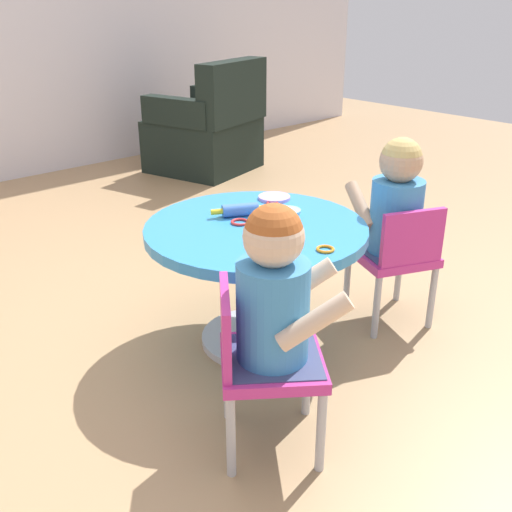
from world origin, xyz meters
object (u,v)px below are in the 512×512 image
seated_child_left (275,291)px  armchair_dark (208,131)px  craft_scissors (264,232)px  seated_child_right (396,201)px  craft_table (256,257)px  child_chair_left (260,360)px  rolling_pin (240,210)px  child_chair_right (396,256)px

seated_child_left → armchair_dark: size_ratio=0.58×
craft_scissors → seated_child_right: bearing=-15.1°
craft_table → child_chair_left: child_chair_left is taller
rolling_pin → craft_scissors: size_ratio=1.52×
seated_child_left → armchair_dark: (1.80, 2.63, -0.22)m
child_chair_right → rolling_pin: 0.68m
seated_child_left → craft_scissors: bearing=50.6°
craft_table → child_chair_right: 0.60m
seated_child_right → armchair_dark: armchair_dark is taller
seated_child_right → rolling_pin: size_ratio=2.38×
craft_table → child_chair_left: bearing=-130.9°
seated_child_left → seated_child_right: 0.94m
child_chair_left → rolling_pin: size_ratio=2.50×
craft_table → child_chair_right: bearing=-26.7°
rolling_pin → craft_scissors: bearing=-105.7°
seated_child_right → craft_scissors: 0.60m
seated_child_left → rolling_pin: size_ratio=2.38×
craft_table → rolling_pin: bearing=78.8°
seated_child_right → craft_table: bearing=157.1°
craft_table → child_chair_left: 0.60m
craft_table → seated_child_right: bearing=-22.9°
child_chair_right → seated_child_right: 0.23m
child_chair_right → craft_scissors: bearing=161.2°
child_chair_left → craft_table: bearing=49.1°
seated_child_right → craft_scissors: size_ratio=3.63×
child_chair_left → seated_child_right: size_ratio=1.05×
seated_child_left → rolling_pin: 0.71m
rolling_pin → craft_scissors: (-0.05, -0.19, -0.02)m
child_chair_right → armchair_dark: armchair_dark is taller
seated_child_right → rolling_pin: (-0.53, 0.35, -0.00)m
seated_child_left → seated_child_right: bearing=15.0°
armchair_dark → seated_child_left: bearing=-124.5°
craft_table → craft_scissors: size_ratio=5.95×
armchair_dark → seated_child_right: bearing=-110.5°
child_chair_left → seated_child_right: 1.00m
rolling_pin → child_chair_left: bearing=-126.1°
child_chair_right → rolling_pin: rolling_pin is taller
seated_child_left → child_chair_right: size_ratio=0.95×
craft_table → rolling_pin: 0.19m
craft_table → seated_child_left: seated_child_left is taller
seated_child_left → seated_child_right: same height
seated_child_left → child_chair_right: 0.95m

